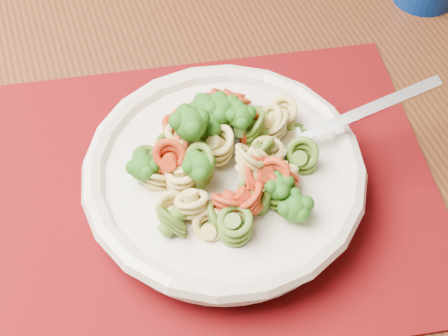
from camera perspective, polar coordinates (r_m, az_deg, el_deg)
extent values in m
cube|color=#552917|center=(0.65, -9.52, 4.41)|extent=(1.60, 1.08, 0.04)
cube|color=#552917|center=(1.43, 17.82, 14.43)|extent=(0.07, 0.07, 0.70)
cube|color=#58030F|center=(0.56, -1.52, -2.07)|extent=(0.44, 0.36, 0.00)
cylinder|color=silver|center=(0.55, 0.00, -2.11)|extent=(0.10, 0.10, 0.01)
cylinder|color=silver|center=(0.54, 0.00, -1.06)|extent=(0.22, 0.22, 0.03)
torus|color=silver|center=(0.53, 0.00, -0.19)|extent=(0.24, 0.24, 0.02)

